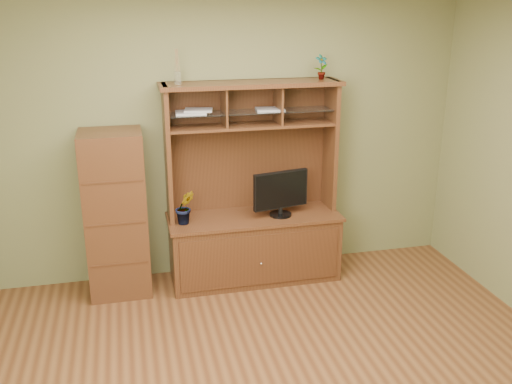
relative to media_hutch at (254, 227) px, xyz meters
name	(u,v)px	position (x,y,z in m)	size (l,w,h in m)	color
room	(291,208)	(-0.16, -1.73, 0.83)	(4.54, 4.04, 2.74)	#522D17
media_hutch	(254,227)	(0.00, 0.00, 0.00)	(1.66, 0.61, 1.90)	#411F12
monitor	(281,193)	(0.24, -0.08, 0.36)	(0.54, 0.21, 0.43)	black
orchid_plant	(185,207)	(-0.66, -0.08, 0.29)	(0.18, 0.14, 0.32)	#2A591E
top_plant	(321,67)	(0.66, 0.08, 1.49)	(0.12, 0.08, 0.23)	#2A6222
reed_diffuser	(177,70)	(-0.66, 0.08, 1.50)	(0.06, 0.06, 0.30)	silver
magazines	(219,111)	(-0.30, 0.08, 1.13)	(1.01, 0.23, 0.04)	#B2B3B7
side_cabinet	(116,214)	(-1.27, 0.01, 0.24)	(0.54, 0.50, 1.52)	#411F12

